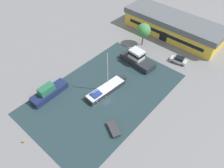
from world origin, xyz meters
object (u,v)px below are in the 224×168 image
(warehouse_building, at_px, (173,26))
(cabin_boat, at_px, (49,92))
(parked_car, at_px, (179,60))
(small_dinghy, at_px, (114,129))
(sailboat_moored, at_px, (106,89))
(quay_tree_near_building, at_px, (144,30))
(motor_cruiser, at_px, (137,59))

(warehouse_building, bearing_deg, cabin_boat, -99.37)
(warehouse_building, xyz_separation_m, parked_car, (8.51, -10.79, -1.99))
(warehouse_building, distance_m, cabin_boat, 40.82)
(small_dinghy, bearing_deg, warehouse_building, 40.84)
(sailboat_moored, height_order, small_dinghy, sailboat_moored)
(cabin_boat, bearing_deg, warehouse_building, 78.35)
(quay_tree_near_building, height_order, sailboat_moored, sailboat_moored)
(sailboat_moored, relative_size, motor_cruiser, 1.16)
(small_dinghy, bearing_deg, cabin_boat, 125.32)
(sailboat_moored, distance_m, small_dinghy, 10.53)
(sailboat_moored, xyz_separation_m, motor_cruiser, (-0.89, 12.86, 0.70))
(cabin_boat, bearing_deg, small_dinghy, 7.20)
(warehouse_building, relative_size, cabin_boat, 3.41)
(small_dinghy, relative_size, cabin_boat, 0.45)
(sailboat_moored, relative_size, small_dinghy, 2.88)
(warehouse_building, xyz_separation_m, quay_tree_near_building, (-3.39, -10.36, 1.72))
(quay_tree_near_building, height_order, small_dinghy, quay_tree_near_building)
(cabin_boat, bearing_deg, quay_tree_near_building, 81.21)
(small_dinghy, bearing_deg, sailboat_moored, 77.13)
(parked_car, xyz_separation_m, sailboat_moored, (-7.14, -20.10, -0.22))
(small_dinghy, bearing_deg, parked_car, 28.75)
(sailboat_moored, xyz_separation_m, small_dinghy, (8.11, -6.70, -0.28))
(warehouse_building, distance_m, parked_car, 13.89)
(warehouse_building, bearing_deg, quay_tree_near_building, -107.27)
(parked_car, bearing_deg, cabin_boat, 143.18)
(warehouse_building, xyz_separation_m, sailboat_moored, (1.37, -30.90, -2.21))
(small_dinghy, bearing_deg, quay_tree_near_building, 51.97)
(sailboat_moored, bearing_deg, motor_cruiser, 98.88)
(parked_car, height_order, cabin_boat, cabin_boat)
(parked_car, relative_size, cabin_boat, 0.50)
(sailboat_moored, height_order, cabin_boat, sailboat_moored)
(warehouse_building, relative_size, small_dinghy, 7.62)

